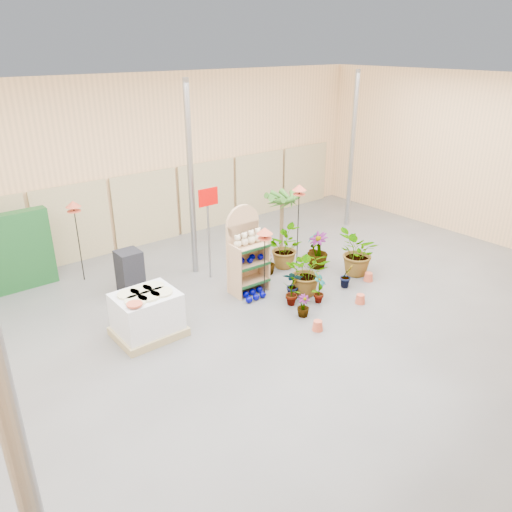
{
  "coord_description": "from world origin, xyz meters",
  "views": [
    {
      "loc": [
        -5.8,
        -6.09,
        5.2
      ],
      "look_at": [
        0.3,
        1.5,
        1.0
      ],
      "focal_mm": 35.0,
      "sensor_mm": 36.0,
      "label": 1
    }
  ],
  "objects_px": {
    "pallet_stack": "(147,315)",
    "potted_plant_2": "(308,272)",
    "display_shelf": "(245,253)",
    "bird_table_front": "(265,233)"
  },
  "relations": [
    {
      "from": "display_shelf",
      "to": "bird_table_front",
      "type": "height_order",
      "value": "display_shelf"
    },
    {
      "from": "pallet_stack",
      "to": "potted_plant_2",
      "type": "height_order",
      "value": "potted_plant_2"
    },
    {
      "from": "display_shelf",
      "to": "potted_plant_2",
      "type": "xyz_separation_m",
      "value": [
        0.96,
        -1.01,
        -0.37
      ]
    },
    {
      "from": "pallet_stack",
      "to": "bird_table_front",
      "type": "height_order",
      "value": "bird_table_front"
    },
    {
      "from": "potted_plant_2",
      "to": "display_shelf",
      "type": "bearing_deg",
      "value": 133.51
    },
    {
      "from": "display_shelf",
      "to": "pallet_stack",
      "type": "relative_size",
      "value": 1.6
    },
    {
      "from": "display_shelf",
      "to": "bird_table_front",
      "type": "distance_m",
      "value": 0.86
    },
    {
      "from": "bird_table_front",
      "to": "potted_plant_2",
      "type": "distance_m",
      "value": 1.4
    },
    {
      "from": "pallet_stack",
      "to": "display_shelf",
      "type": "bearing_deg",
      "value": 7.54
    },
    {
      "from": "pallet_stack",
      "to": "potted_plant_2",
      "type": "bearing_deg",
      "value": -10.48
    }
  ]
}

